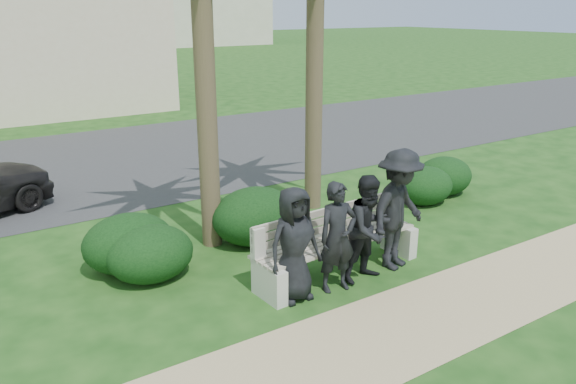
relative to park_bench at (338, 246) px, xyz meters
name	(u,v)px	position (x,y,z in m)	size (l,w,h in m)	color
ground	(355,261)	(0.49, 0.18, -0.42)	(160.00, 160.00, 0.00)	#153E11
footpath	(444,310)	(0.49, -1.62, -0.42)	(30.00, 1.60, 0.01)	tan
asphalt_street	(163,154)	(0.49, 8.18, -0.42)	(160.00, 8.00, 0.01)	#2D2D30
stucco_bldg_right	(34,9)	(-0.51, 18.18, 3.24)	(8.40, 8.40, 7.30)	beige
park_bench	(338,246)	(0.00, 0.00, 0.00)	(2.72, 0.77, 0.94)	gray
man_a	(294,244)	(-0.95, -0.27, 0.36)	(0.76, 0.50, 1.57)	black
man_b	(337,237)	(-0.32, -0.38, 0.35)	(0.57, 0.37, 1.55)	black
man_c	(369,228)	(0.25, -0.38, 0.35)	(0.76, 0.59, 1.55)	black
man_d	(399,210)	(0.87, -0.31, 0.49)	(1.18, 0.68, 1.82)	black
hedge_a	(129,242)	(-2.51, 1.80, 0.02)	(1.36, 1.12, 0.88)	black
hedge_b	(150,252)	(-2.35, 1.34, -0.02)	(1.25, 1.03, 0.82)	black
hedge_c	(255,214)	(-0.42, 1.69, 0.05)	(1.47, 1.21, 0.96)	black
hedge_e	(425,185)	(3.38, 1.51, -0.04)	(1.17, 0.97, 0.77)	black
hedge_f	(444,175)	(4.16, 1.73, -0.02)	(1.25, 1.03, 0.81)	black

